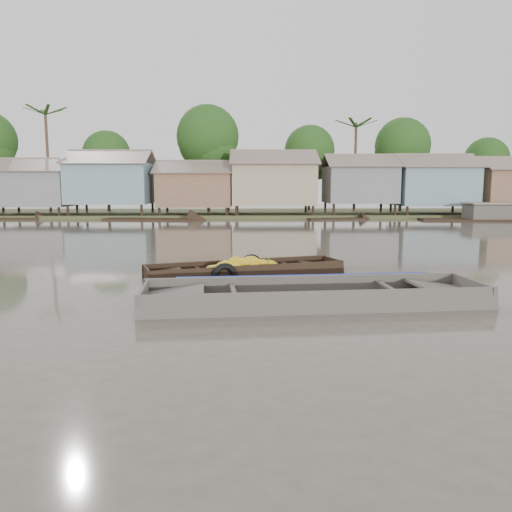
{
  "coord_description": "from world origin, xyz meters",
  "views": [
    {
      "loc": [
        0.17,
        -11.19,
        2.57
      ],
      "look_at": [
        0.46,
        1.24,
        0.8
      ],
      "focal_mm": 35.0,
      "sensor_mm": 36.0,
      "label": 1
    }
  ],
  "objects": [
    {
      "name": "riverbank",
      "position": [
        3.03,
        31.86,
        3.07
      ],
      "size": [
        120.0,
        12.47,
        10.22
      ],
      "color": "#384723",
      "rests_on": "ground"
    },
    {
      "name": "viewer_boat",
      "position": [
        1.69,
        -0.54,
        0.06
      ],
      "size": [
        7.58,
        2.57,
        0.6
      ],
      "rotation": [
        0.0,
        0.0,
        0.09
      ],
      "color": "#47413C",
      "rests_on": "ground"
    },
    {
      "name": "banana_boat",
      "position": [
        0.11,
        2.78,
        0.16
      ],
      "size": [
        5.79,
        3.01,
        0.78
      ],
      "rotation": [
        0.0,
        0.0,
        0.31
      ],
      "color": "black",
      "rests_on": "ground"
    },
    {
      "name": "ground",
      "position": [
        0.0,
        0.0,
        0.0
      ],
      "size": [
        120.0,
        120.0,
        0.0
      ],
      "primitive_type": "plane",
      "color": "#4C463A",
      "rests_on": "ground"
    },
    {
      "name": "distant_boats",
      "position": [
        12.61,
        24.29,
        0.2
      ],
      "size": [
        47.13,
        15.94,
        1.38
      ],
      "color": "black",
      "rests_on": "ground"
    }
  ]
}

